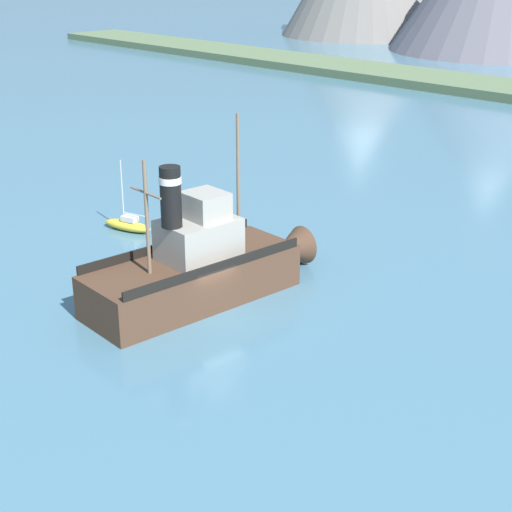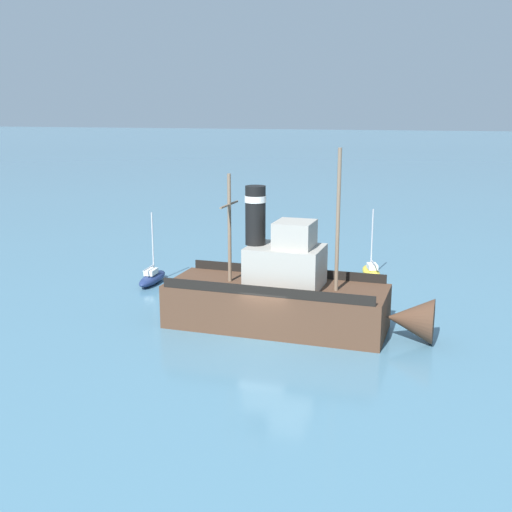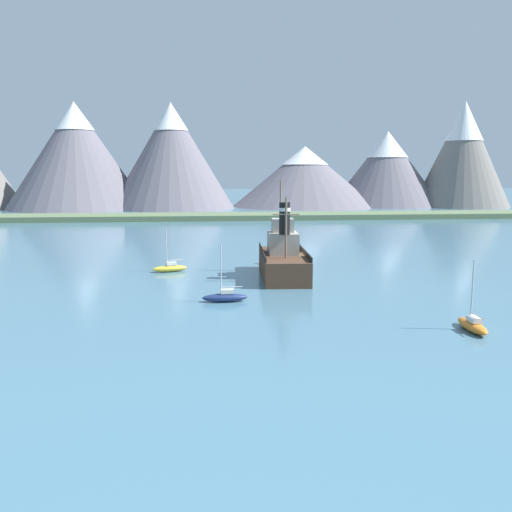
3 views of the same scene
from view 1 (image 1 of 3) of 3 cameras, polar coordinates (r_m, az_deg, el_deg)
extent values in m
plane|color=#477289|center=(41.90, -3.29, -4.04)|extent=(600.00, 600.00, 0.00)
cube|color=#4C3323|center=(42.69, -4.64, -1.80)|extent=(5.04, 12.22, 2.40)
cone|color=#4C3323|center=(46.98, 2.40, 0.49)|extent=(2.48, 2.52, 2.35)
cube|color=#9E998E|center=(42.12, -4.19, 1.25)|extent=(3.21, 4.16, 2.20)
cube|color=#9E998E|center=(41.81, -3.71, 3.72)|extent=(2.30, 2.12, 1.40)
cylinder|color=black|center=(40.31, -6.22, 4.29)|extent=(1.10, 1.10, 3.20)
cylinder|color=silver|center=(40.05, -6.27, 5.52)|extent=(1.16, 1.16, 0.35)
cylinder|color=#75604C|center=(42.94, -1.30, 5.43)|extent=(0.20, 0.20, 7.50)
cylinder|color=#75604C|center=(39.76, -7.94, 2.75)|extent=(0.20, 0.20, 6.00)
cylinder|color=#75604C|center=(39.36, -8.04, 4.57)|extent=(2.60, 0.26, 0.12)
cube|color=black|center=(43.78, -6.39, 0.79)|extent=(0.73, 11.39, 0.50)
cube|color=black|center=(40.55, -2.87, -0.83)|extent=(0.73, 11.39, 0.50)
ellipsoid|color=gold|center=(54.25, -9.31, 2.20)|extent=(3.96, 2.10, 0.70)
cube|color=silver|center=(53.95, -9.17, 2.70)|extent=(1.23, 0.92, 0.36)
cylinder|color=#B7B7BC|center=(53.68, -9.71, 4.72)|extent=(0.10, 0.10, 4.20)
cylinder|color=#B7B7BC|center=(53.60, -8.86, 3.01)|extent=(1.75, 0.57, 0.08)
camera|label=2|loc=(33.11, 49.08, 3.41)|focal=45.00mm
camera|label=3|loc=(49.39, -79.49, -5.03)|focal=38.00mm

